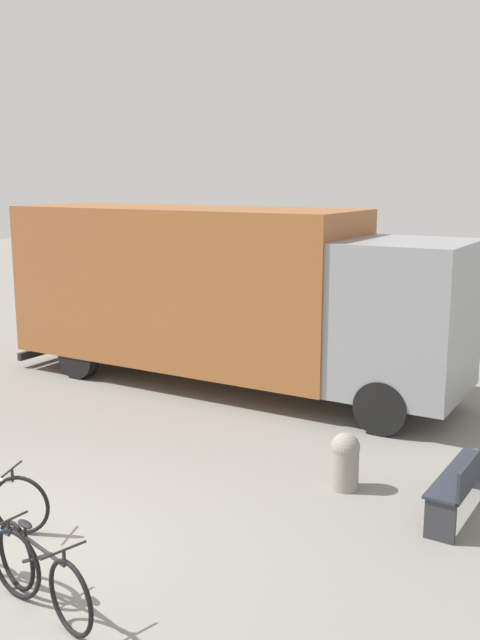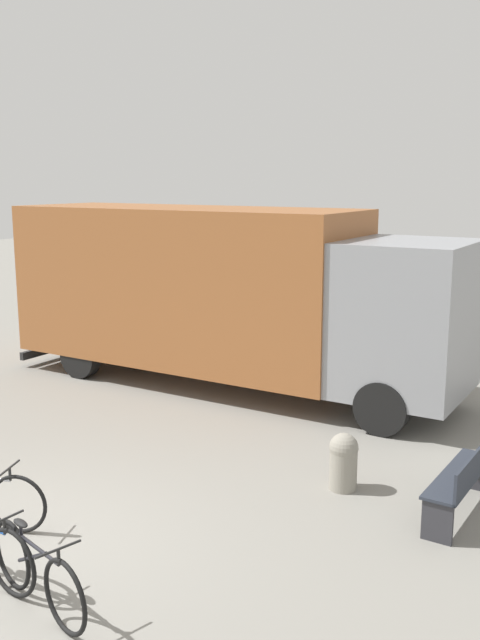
# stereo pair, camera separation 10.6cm
# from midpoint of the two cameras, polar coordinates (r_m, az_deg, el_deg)

# --- Properties ---
(delivery_truck) EXTENTS (8.93, 2.70, 3.35)m
(delivery_truck) POSITION_cam_midpoint_polar(r_m,az_deg,el_deg) (13.32, -1.72, 2.36)
(delivery_truck) COLOR #99592D
(delivery_truck) RESTS_ON ground
(park_bench) EXTENTS (0.52, 1.71, 0.83)m
(park_bench) POSITION_cam_midpoint_polar(r_m,az_deg,el_deg) (8.89, 17.37, -11.83)
(park_bench) COLOR #282D38
(park_bench) RESTS_ON ground
(bicycle_far) EXTENTS (1.60, 0.62, 0.78)m
(bicycle_far) POSITION_cam_midpoint_polar(r_m,az_deg,el_deg) (7.10, -16.03, -18.90)
(bicycle_far) COLOR black
(bicycle_far) RESTS_ON ground
(bollard_near_bench) EXTENTS (0.37, 0.37, 0.74)m
(bollard_near_bench) POSITION_cam_midpoint_polar(r_m,az_deg,el_deg) (9.27, 8.08, -10.96)
(bollard_near_bench) COLOR gray
(bollard_near_bench) RESTS_ON ground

